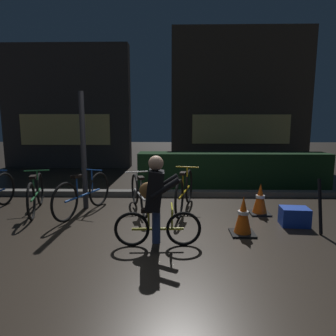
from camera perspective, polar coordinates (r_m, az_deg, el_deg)
ground_plane at (r=4.67m, az=-2.67°, el=-12.15°), size 40.00×40.00×0.00m
sidewalk_curb at (r=6.75m, az=-1.43°, el=-4.91°), size 12.00×0.24×0.12m
hedge_row at (r=7.69m, az=12.39°, el=-0.43°), size 4.80×0.70×0.90m
storefront_left at (r=11.54m, az=-19.14°, el=11.05°), size 4.64×0.54×4.41m
storefront_right at (r=11.85m, az=13.96°, el=13.04°), size 5.30×0.54×5.17m
street_post at (r=5.83m, az=-16.13°, el=3.13°), size 0.10×0.10×2.24m
parked_bike_left_mid at (r=6.06m, az=-24.33°, el=-4.59°), size 0.55×1.58×0.75m
parked_bike_center_left at (r=5.65m, az=-16.12°, el=-4.95°), size 0.61×1.62×0.78m
parked_bike_center_right at (r=5.63m, az=-5.60°, el=-4.98°), size 0.56×1.49×0.72m
parked_bike_right_mid at (r=5.64m, az=3.23°, el=-4.54°), size 0.49×1.71×0.80m
traffic_cone_near at (r=4.59m, az=14.41°, el=-9.04°), size 0.36×0.36×0.59m
traffic_cone_far at (r=5.65m, az=17.49°, el=-5.85°), size 0.36×0.36×0.57m
blue_crate at (r=5.27m, az=23.39°, el=-8.66°), size 0.47×0.36×0.30m
cyclist at (r=3.97m, az=-2.41°, el=-6.42°), size 1.19×0.50×1.25m
closed_umbrella at (r=5.10m, az=27.49°, el=-6.58°), size 0.12×0.37×0.81m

